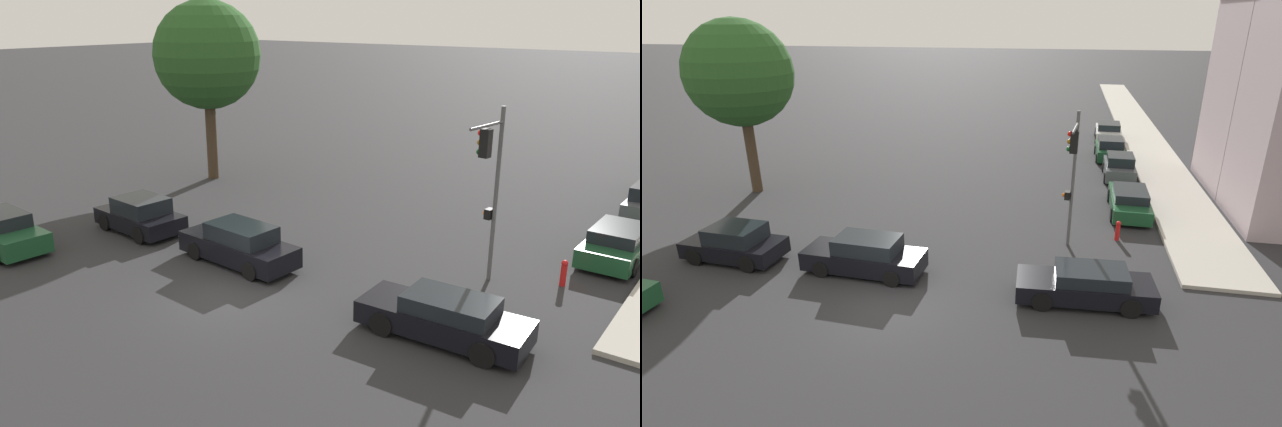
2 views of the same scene
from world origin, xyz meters
The scene contains 9 objects.
ground_plane centered at (0.00, 0.00, 0.00)m, with size 300.00×300.00×0.00m, color #28282B.
street_tree centered at (-11.56, 10.55, 6.62)m, with size 5.65×5.65×9.48m.
traffic_signal centered at (6.11, 6.20, 3.81)m, with size 0.48×2.15×5.95m.
crossing_car_0 centered at (-9.96, -2.01, 0.70)m, with size 4.44×2.10×1.46m.
crossing_car_1 centered at (6.82, 1.99, 0.64)m, with size 4.88×2.11×1.31m.
crossing_car_2 centered at (-1.65, 2.49, 0.71)m, with size 4.83×2.02×1.52m.
crossing_car_3 centered at (-7.38, 2.49, 0.71)m, with size 4.11×2.18×1.50m.
parked_car_0 centered at (9.23, 11.31, 0.64)m, with size 2.01×4.75×1.32m.
fire_hydrant centered at (8.38, 7.64, 0.49)m, with size 0.22×0.22×0.92m.
Camera 1 is at (13.57, -12.59, 8.75)m, focal length 35.00 mm.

